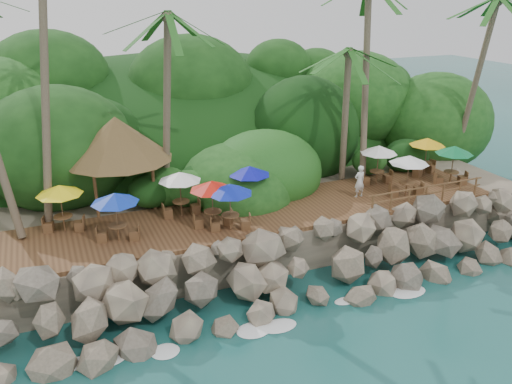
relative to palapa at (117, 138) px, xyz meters
name	(u,v)px	position (x,y,z in m)	size (l,w,h in m)	color
ground	(311,316)	(5.94, -9.79, -5.79)	(140.00, 140.00, 0.00)	#19514F
land_base	(199,175)	(5.94, 6.21, -4.74)	(32.00, 25.20, 2.10)	gray
jungle_hill	(172,158)	(5.94, 13.71, -5.79)	(44.80, 28.00, 15.40)	#143811
seawall	(291,270)	(5.94, -7.79, -4.64)	(29.00, 4.00, 2.30)	gray
terrace	(256,214)	(5.94, -3.79, -3.59)	(26.00, 5.00, 0.20)	brown
jungle_foliage	(204,194)	(5.94, 5.21, -5.79)	(44.00, 16.00, 12.00)	#143811
foam_line	(308,311)	(5.94, -9.49, -5.76)	(25.20, 0.80, 0.06)	white
palapa	(117,138)	(0.00, 0.00, 0.00)	(5.46, 5.46, 4.60)	brown
dining_clusters	(284,172)	(7.53, -3.63, -1.61)	(22.87, 4.90, 2.27)	brown
railing	(427,193)	(14.51, -6.14, -2.89)	(7.20, 0.10, 1.00)	brown
waiter	(360,181)	(11.86, -3.94, -2.61)	(0.64, 0.42, 1.75)	silver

